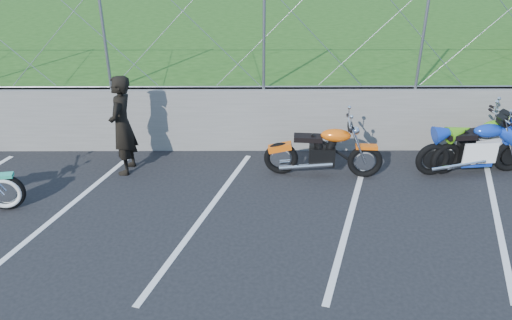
{
  "coord_description": "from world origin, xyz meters",
  "views": [
    {
      "loc": [
        0.8,
        -5.91,
        4.51
      ],
      "look_at": [
        0.84,
        1.3,
        0.85
      ],
      "focal_mm": 35.0,
      "sensor_mm": 36.0,
      "label": 1
    }
  ],
  "objects_px": {
    "sportbike_green": "(482,146)",
    "person_standing": "(122,125)",
    "sportbike_blue": "(475,150)",
    "naked_orange": "(325,153)"
  },
  "relations": [
    {
      "from": "sportbike_green",
      "to": "person_standing",
      "type": "bearing_deg",
      "value": 163.91
    },
    {
      "from": "sportbike_green",
      "to": "sportbike_blue",
      "type": "distance_m",
      "value": 0.29
    },
    {
      "from": "sportbike_blue",
      "to": "person_standing",
      "type": "height_order",
      "value": "person_standing"
    },
    {
      "from": "naked_orange",
      "to": "sportbike_green",
      "type": "xyz_separation_m",
      "value": [
        3.02,
        0.28,
        0.01
      ]
    },
    {
      "from": "naked_orange",
      "to": "sportbike_blue",
      "type": "relative_size",
      "value": 1.01
    },
    {
      "from": "sportbike_green",
      "to": "person_standing",
      "type": "xyz_separation_m",
      "value": [
        -6.74,
        -0.08,
        0.46
      ]
    },
    {
      "from": "sportbike_blue",
      "to": "person_standing",
      "type": "relative_size",
      "value": 1.16
    },
    {
      "from": "sportbike_blue",
      "to": "naked_orange",
      "type": "bearing_deg",
      "value": 176.25
    },
    {
      "from": "sportbike_green",
      "to": "person_standing",
      "type": "relative_size",
      "value": 1.1
    },
    {
      "from": "naked_orange",
      "to": "person_standing",
      "type": "distance_m",
      "value": 3.75
    }
  ]
}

